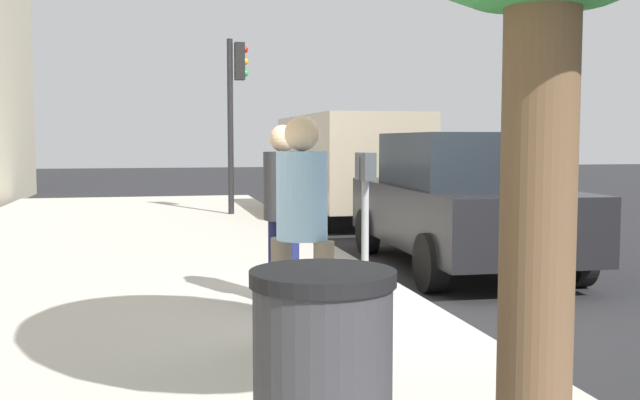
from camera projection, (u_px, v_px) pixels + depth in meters
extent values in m
plane|color=#232326|center=(425.00, 314.00, 7.15)|extent=(80.00, 80.00, 0.00)
cube|color=#B7B2A8|center=(103.00, 323.00, 6.49)|extent=(28.00, 6.00, 0.15)
cylinder|color=gray|center=(365.00, 240.00, 7.05)|extent=(0.07, 0.07, 1.15)
cube|color=#383D42|center=(368.00, 167.00, 6.90)|extent=(0.16, 0.11, 0.26)
cube|color=#383D42|center=(363.00, 166.00, 7.09)|extent=(0.16, 0.11, 0.26)
cube|color=#268C33|center=(375.00, 164.00, 6.91)|extent=(0.10, 0.01, 0.10)
cube|color=#268C33|center=(369.00, 164.00, 7.10)|extent=(0.10, 0.01, 0.10)
cylinder|color=#191E4C|center=(276.00, 259.00, 7.03)|extent=(0.15, 0.15, 0.79)
cylinder|color=#191E4C|center=(291.00, 265.00, 6.70)|extent=(0.15, 0.15, 0.79)
cylinder|color=#333338|center=(283.00, 186.00, 6.81)|extent=(0.36, 0.36, 0.63)
sphere|color=beige|center=(283.00, 138.00, 6.77)|extent=(0.25, 0.25, 0.25)
cylinder|color=#726656|center=(281.00, 292.00, 5.48)|extent=(0.15, 0.15, 0.81)
cylinder|color=#726656|center=(324.00, 297.00, 5.29)|extent=(0.15, 0.15, 0.81)
cylinder|color=#8CB7E0|center=(302.00, 196.00, 5.32)|extent=(0.37, 0.37, 0.64)
sphere|color=beige|center=(302.00, 134.00, 5.29)|extent=(0.25, 0.25, 0.25)
cube|color=black|center=(459.00, 214.00, 9.67)|extent=(4.47, 2.00, 0.76)
cube|color=black|center=(466.00, 160.00, 9.42)|extent=(2.26, 1.77, 0.68)
cylinder|color=black|center=(367.00, 231.00, 10.94)|extent=(0.67, 0.24, 0.66)
cylinder|color=black|center=(479.00, 229.00, 11.26)|extent=(0.67, 0.24, 0.66)
cylinder|color=black|center=(431.00, 263.00, 8.14)|extent=(0.67, 0.24, 0.66)
cylinder|color=black|center=(577.00, 258.00, 8.46)|extent=(0.67, 0.24, 0.66)
cube|color=gray|center=(347.00, 160.00, 15.28)|extent=(5.21, 2.03, 1.80)
cylinder|color=black|center=(287.00, 198.00, 16.79)|extent=(0.76, 0.22, 0.76)
cylinder|color=black|center=(367.00, 196.00, 17.21)|extent=(0.76, 0.22, 0.76)
cylinder|color=black|center=(320.00, 212.00, 13.50)|extent=(0.76, 0.22, 0.76)
cylinder|color=black|center=(419.00, 209.00, 13.92)|extent=(0.76, 0.22, 0.76)
cylinder|color=brown|center=(538.00, 205.00, 3.14)|extent=(0.32, 0.32, 2.50)
cylinder|color=black|center=(230.00, 127.00, 15.25)|extent=(0.12, 0.12, 3.60)
cube|color=black|center=(240.00, 61.00, 15.18)|extent=(0.24, 0.20, 0.76)
sphere|color=red|center=(245.00, 50.00, 15.19)|extent=(0.14, 0.14, 0.14)
sphere|color=orange|center=(245.00, 61.00, 15.21)|extent=(0.14, 0.14, 0.14)
sphere|color=green|center=(245.00, 73.00, 15.23)|extent=(0.14, 0.14, 0.14)
cylinder|color=black|center=(323.00, 278.00, 2.93)|extent=(0.59, 0.59, 0.06)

